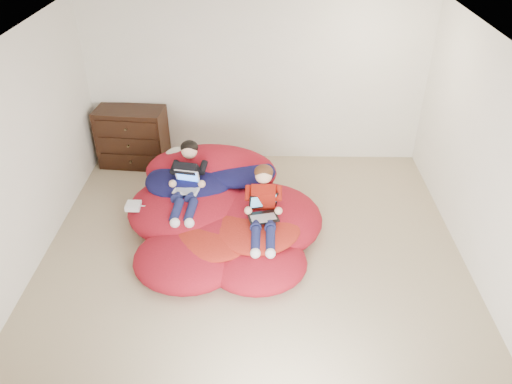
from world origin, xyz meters
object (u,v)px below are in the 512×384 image
older_boy (188,177)px  laptop_white (187,184)px  dresser (133,137)px  beanbag_pile (220,213)px  laptop_black (263,210)px  younger_boy (263,204)px

older_boy → laptop_white: 0.10m
dresser → beanbag_pile: size_ratio=0.42×
dresser → laptop_black: dresser is taller
younger_boy → laptop_white: 1.04m
beanbag_pile → younger_boy: size_ratio=2.58×
younger_boy → laptop_black: size_ratio=2.43×
older_boy → laptop_white: size_ratio=3.25×
dresser → laptop_black: (2.00, -2.03, 0.11)m
beanbag_pile → laptop_black: beanbag_pile is taller
older_boy → dresser: bearing=125.5°
dresser → laptop_white: (1.05, -1.57, 0.17)m
younger_boy → laptop_white: size_ratio=2.83×
dresser → older_boy: size_ratio=0.95×
dresser → younger_boy: bearing=-45.0°
dresser → younger_boy: younger_boy is taller
dresser → older_boy: older_boy is taller
younger_boy → dresser: bearing=135.0°
dresser → laptop_white: 1.90m
laptop_white → dresser: bearing=123.8°
older_boy → laptop_black: older_boy is taller
younger_boy → older_boy: bearing=151.0°
laptop_black → laptop_white: bearing=154.0°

